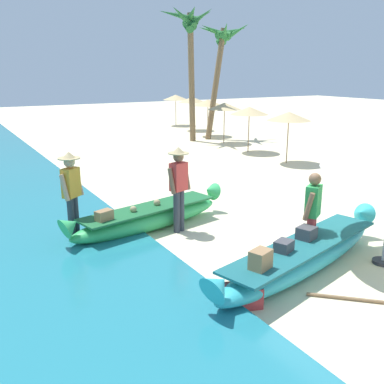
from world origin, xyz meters
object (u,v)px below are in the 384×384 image
(palm_tree_tall_inland, at_px, (190,32))
(paddle, at_px, (374,301))
(cooler_box, at_px, (243,296))
(boat_green_midground, at_px, (149,217))
(boat_cyan_foreground, at_px, (303,256))
(person_vendor_assistant, at_px, (71,189))
(person_vendor_hatted, at_px, (179,183))
(palm_tree_leaning_seaward, at_px, (222,45))
(person_tourist_customer, at_px, (312,211))

(palm_tree_tall_inland, bearing_deg, paddle, -109.74)
(cooler_box, bearing_deg, boat_green_midground, 105.55)
(boat_cyan_foreground, distance_m, boat_green_midground, 3.51)
(person_vendor_assistant, bearing_deg, person_vendor_hatted, -18.45)
(boat_green_midground, xyz_separation_m, person_vendor_assistant, (-1.56, 0.29, 0.77))
(boat_cyan_foreground, xyz_separation_m, person_vendor_hatted, (-0.91, 2.80, 0.78))
(palm_tree_tall_inland, bearing_deg, boat_cyan_foreground, -112.11)
(boat_cyan_foreground, distance_m, cooler_box, 1.64)
(boat_cyan_foreground, height_order, person_vendor_assistant, person_vendor_assistant)
(boat_green_midground, distance_m, palm_tree_leaning_seaward, 14.47)
(boat_cyan_foreground, xyz_separation_m, person_vendor_assistant, (-2.99, 3.50, 0.77))
(boat_cyan_foreground, relative_size, person_vendor_hatted, 2.61)
(person_vendor_assistant, bearing_deg, person_tourist_customer, -41.20)
(boat_cyan_foreground, relative_size, paddle, 3.86)
(person_vendor_hatted, bearing_deg, paddle, -75.42)
(boat_cyan_foreground, relative_size, person_vendor_assistant, 2.63)
(boat_green_midground, relative_size, person_vendor_assistant, 2.25)
(boat_cyan_foreground, height_order, person_tourist_customer, person_tourist_customer)
(person_vendor_assistant, xyz_separation_m, palm_tree_leaning_seaward, (10.45, 10.30, 3.51))
(palm_tree_leaning_seaward, distance_m, cooler_box, 17.41)
(boat_green_midground, distance_m, palm_tree_tall_inland, 13.46)
(person_vendor_hatted, xyz_separation_m, palm_tree_leaning_seaward, (8.37, 10.99, 3.50))
(boat_green_midground, bearing_deg, person_tourist_customer, -54.87)
(palm_tree_tall_inland, bearing_deg, boat_green_midground, -123.72)
(palm_tree_leaning_seaward, height_order, cooler_box, palm_tree_leaning_seaward)
(person_tourist_customer, bearing_deg, person_vendor_hatted, 121.31)
(person_vendor_hatted, relative_size, palm_tree_tall_inland, 0.30)
(palm_tree_tall_inland, bearing_deg, person_tourist_customer, -110.65)
(cooler_box, height_order, paddle, cooler_box)
(person_tourist_customer, bearing_deg, paddle, -102.53)
(palm_tree_leaning_seaward, xyz_separation_m, paddle, (-7.29, -15.14, -4.54))
(boat_cyan_foreground, height_order, palm_tree_leaning_seaward, palm_tree_leaning_seaward)
(boat_green_midground, bearing_deg, palm_tree_leaning_seaward, 49.99)
(person_tourist_customer, bearing_deg, cooler_box, -159.12)
(person_vendor_assistant, distance_m, palm_tree_leaning_seaward, 15.08)
(person_tourist_customer, xyz_separation_m, paddle, (-0.39, -1.74, -0.88))
(person_tourist_customer, bearing_deg, boat_cyan_foreground, -144.38)
(paddle, bearing_deg, person_vendor_hatted, 104.58)
(palm_tree_tall_inland, bearing_deg, person_vendor_hatted, -120.75)
(cooler_box, bearing_deg, boat_cyan_foreground, 32.75)
(person_tourist_customer, height_order, cooler_box, person_tourist_customer)
(boat_cyan_foreground, height_order, paddle, boat_cyan_foreground)
(person_vendor_hatted, xyz_separation_m, cooler_box, (-0.67, -3.22, -0.91))
(person_vendor_hatted, xyz_separation_m, paddle, (1.08, -4.14, -1.04))
(person_vendor_hatted, bearing_deg, cooler_box, -101.70)
(boat_cyan_foreground, bearing_deg, palm_tree_leaning_seaward, 61.61)
(boat_cyan_foreground, xyz_separation_m, palm_tree_tall_inland, (5.56, 13.68, 4.79))
(person_vendor_hatted, xyz_separation_m, person_vendor_assistant, (-2.08, 0.69, -0.01))
(boat_cyan_foreground, xyz_separation_m, cooler_box, (-1.58, -0.42, -0.13))
(cooler_box, bearing_deg, person_vendor_assistant, 127.74)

